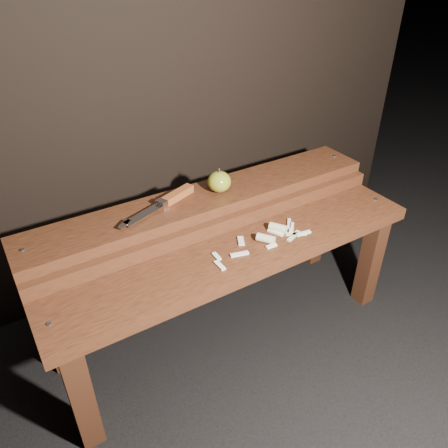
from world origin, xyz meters
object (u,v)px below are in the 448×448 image
bench_front_tier (245,269)px  bench_rear_tier (207,218)px  apple (219,182)px  knife (169,200)px

bench_front_tier → bench_rear_tier: bench_rear_tier is taller
bench_front_tier → bench_rear_tier: bearing=90.0°
apple → knife: (-0.17, 0.02, -0.02)m
bench_rear_tier → apple: bearing=4.9°
bench_front_tier → apple: apple is taller
knife → apple: bearing=-5.3°
bench_rear_tier → knife: 0.16m
apple → knife: 0.17m
bench_front_tier → knife: size_ratio=4.16×
knife → bench_front_tier: bearing=-63.9°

